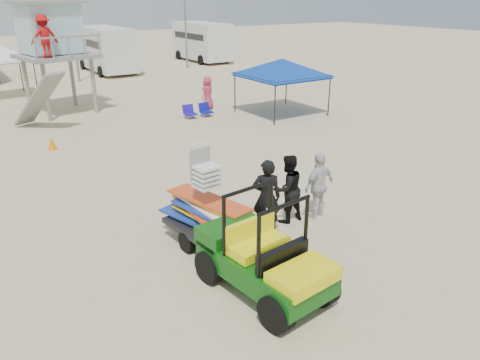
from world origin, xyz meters
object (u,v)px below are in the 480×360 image
utility_cart (265,250)px  lifeguard_tower (50,33)px  man_left (266,197)px  surf_trailer (206,210)px  canopy_blue (282,62)px

utility_cart → lifeguard_tower: lifeguard_tower is taller
utility_cart → man_left: bearing=53.2°
surf_trailer → canopy_blue: size_ratio=0.72×
man_left → canopy_blue: bearing=-98.5°
utility_cart → lifeguard_tower: (0.40, 18.05, 2.86)m
surf_trailer → canopy_blue: (9.50, 9.46, 1.63)m
utility_cart → surf_trailer: size_ratio=1.15×
man_left → canopy_blue: 12.71m
surf_trailer → lifeguard_tower: lifeguard_tower is taller
utility_cart → surf_trailer: 2.34m
utility_cart → lifeguard_tower: size_ratio=0.56×
utility_cart → surf_trailer: bearing=89.8°
canopy_blue → lifeguard_tower: bearing=145.6°
surf_trailer → man_left: surf_trailer is taller
surf_trailer → lifeguard_tower: (0.39, 15.71, 2.93)m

